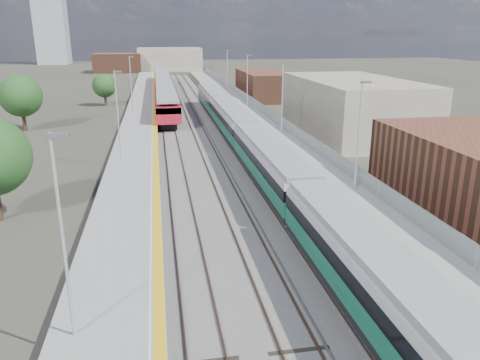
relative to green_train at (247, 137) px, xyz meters
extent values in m
plane|color=#47443A|center=(-1.50, 14.53, -2.06)|extent=(320.00, 320.00, 0.00)
cube|color=#565451|center=(-3.75, 17.03, -2.03)|extent=(10.50, 155.00, 0.06)
cube|color=#4C3323|center=(-0.72, 19.53, -1.95)|extent=(0.07, 160.00, 0.14)
cube|color=#4C3323|center=(0.72, 19.53, -1.95)|extent=(0.07, 160.00, 0.14)
cube|color=#4C3323|center=(-4.22, 19.53, -1.95)|extent=(0.07, 160.00, 0.14)
cube|color=#4C3323|center=(-2.78, 19.53, -1.95)|extent=(0.07, 160.00, 0.14)
cube|color=#4C3323|center=(-7.72, 19.53, -1.95)|extent=(0.07, 160.00, 0.14)
cube|color=#4C3323|center=(-6.28, 19.53, -1.95)|extent=(0.07, 160.00, 0.14)
cube|color=gray|center=(-1.05, 19.53, -1.96)|extent=(0.08, 160.00, 0.10)
cube|color=gray|center=(-2.45, 19.53, -1.96)|extent=(0.08, 160.00, 0.10)
cube|color=slate|center=(3.75, 17.03, -1.56)|extent=(4.70, 155.00, 1.00)
cube|color=gray|center=(3.75, 17.03, -1.06)|extent=(4.70, 155.00, 0.03)
cube|color=gold|center=(1.65, 17.03, -1.04)|extent=(0.40, 155.00, 0.01)
cube|color=gray|center=(5.95, 17.03, -0.46)|extent=(0.06, 155.00, 1.20)
cylinder|color=#9EA0A3|center=(5.10, -13.47, 2.71)|extent=(0.12, 0.12, 7.50)
cube|color=#4C4C4F|center=(5.35, -13.47, 6.36)|extent=(0.70, 0.18, 0.14)
cylinder|color=#9EA0A3|center=(5.10, 6.53, 2.71)|extent=(0.12, 0.12, 7.50)
cube|color=#4C4C4F|center=(5.35, 6.53, 6.36)|extent=(0.70, 0.18, 0.14)
cylinder|color=#9EA0A3|center=(5.10, 26.53, 2.71)|extent=(0.12, 0.12, 7.50)
cube|color=#4C4C4F|center=(5.35, 26.53, 6.36)|extent=(0.70, 0.18, 0.14)
cylinder|color=#9EA0A3|center=(5.10, 46.53, 2.71)|extent=(0.12, 0.12, 7.50)
cube|color=#4C4C4F|center=(5.35, 46.53, 6.36)|extent=(0.70, 0.18, 0.14)
cube|color=slate|center=(-10.55, 17.03, -1.56)|extent=(4.30, 155.00, 1.00)
cube|color=gray|center=(-10.55, 17.03, -1.06)|extent=(4.30, 155.00, 0.03)
cube|color=gold|center=(-8.65, 17.03, -1.04)|extent=(0.45, 155.00, 0.01)
cube|color=silver|center=(-9.00, 17.03, -1.03)|extent=(0.08, 155.00, 0.01)
cylinder|color=#9EA0A3|center=(-11.70, -27.47, 2.71)|extent=(0.12, 0.12, 7.50)
cube|color=#4C4C4F|center=(-11.45, -27.47, 6.36)|extent=(0.70, 0.18, 0.14)
cylinder|color=#9EA0A3|center=(-11.70, -1.47, 2.71)|extent=(0.12, 0.12, 7.50)
cube|color=#4C4C4F|center=(-11.45, -1.47, 6.36)|extent=(0.70, 0.18, 0.14)
cylinder|color=#9EA0A3|center=(-11.70, 24.53, 2.71)|extent=(0.12, 0.12, 7.50)
cube|color=#4C4C4F|center=(-11.45, 24.53, 6.36)|extent=(0.70, 0.18, 0.14)
cube|color=gray|center=(14.50, 9.53, 1.14)|extent=(11.00, 22.00, 6.40)
cube|color=brown|center=(11.50, 42.53, 0.34)|extent=(8.00, 18.00, 4.80)
cube|color=gray|center=(-3.50, 114.53, 1.44)|extent=(20.00, 14.00, 7.00)
cube|color=brown|center=(-19.50, 109.53, 0.74)|extent=(14.00, 12.00, 5.60)
cube|color=gray|center=(-46.50, 154.53, 17.94)|extent=(11.00, 11.00, 40.00)
cube|color=black|center=(0.00, -27.54, -1.25)|extent=(2.51, 17.99, 0.42)
cube|color=#10553D|center=(0.00, -27.54, -0.51)|extent=(2.60, 17.99, 1.05)
cube|color=black|center=(0.00, -27.54, 0.32)|extent=(2.66, 17.99, 0.72)
cube|color=silver|center=(0.00, -27.54, 0.89)|extent=(2.60, 17.99, 0.44)
cube|color=gray|center=(0.00, -27.54, 1.28)|extent=(2.31, 17.99, 0.37)
cube|color=black|center=(0.00, -9.04, -1.25)|extent=(2.51, 17.99, 0.42)
cube|color=#10553D|center=(0.00, -9.04, -0.51)|extent=(2.60, 17.99, 1.05)
cube|color=black|center=(0.00, -9.04, 0.32)|extent=(2.66, 17.99, 0.72)
cube|color=silver|center=(0.00, -9.04, 0.89)|extent=(2.60, 17.99, 0.44)
cube|color=gray|center=(0.00, -9.04, 1.28)|extent=(2.31, 17.99, 0.37)
cube|color=black|center=(0.00, 9.45, -1.25)|extent=(2.51, 17.99, 0.42)
cube|color=#10553D|center=(0.00, 9.45, -0.51)|extent=(2.60, 17.99, 1.05)
cube|color=black|center=(0.00, 9.45, 0.32)|extent=(2.66, 17.99, 0.72)
cube|color=silver|center=(0.00, 9.45, 0.89)|extent=(2.60, 17.99, 0.44)
cube|color=gray|center=(0.00, 9.45, 1.28)|extent=(2.31, 17.99, 0.37)
cube|color=black|center=(0.00, 27.94, -1.25)|extent=(2.51, 17.99, 0.42)
cube|color=#10553D|center=(0.00, 27.94, -0.51)|extent=(2.60, 17.99, 1.05)
cube|color=black|center=(0.00, 27.94, 0.32)|extent=(2.66, 17.99, 0.72)
cube|color=silver|center=(0.00, 27.94, 0.89)|extent=(2.60, 17.99, 0.44)
cube|color=gray|center=(0.00, 27.94, 1.28)|extent=(2.31, 17.99, 0.37)
cube|color=black|center=(-7.00, 22.84, -1.56)|extent=(2.02, 17.15, 0.70)
cube|color=maroon|center=(-7.00, 22.84, 0.12)|extent=(2.97, 20.18, 2.12)
cube|color=black|center=(-7.00, 22.84, 0.65)|extent=(3.04, 20.18, 0.74)
cube|color=gray|center=(-7.00, 22.84, 1.71)|extent=(2.66, 20.18, 0.42)
cube|color=black|center=(-7.00, 43.52, -1.56)|extent=(2.02, 17.15, 0.70)
cube|color=maroon|center=(-7.00, 43.52, 0.12)|extent=(2.97, 20.18, 2.12)
cube|color=black|center=(-7.00, 43.52, 0.65)|extent=(3.04, 20.18, 0.74)
cube|color=gray|center=(-7.00, 43.52, 1.71)|extent=(2.66, 20.18, 0.42)
cube|color=black|center=(-7.00, 64.20, -1.56)|extent=(2.02, 17.15, 0.70)
cube|color=maroon|center=(-7.00, 64.20, 0.12)|extent=(2.97, 20.18, 2.12)
cube|color=black|center=(-7.00, 64.20, 0.65)|extent=(3.04, 20.18, 0.74)
cube|color=gray|center=(-7.00, 64.20, 1.71)|extent=(2.66, 20.18, 0.42)
cylinder|color=#382619|center=(-24.42, 17.57, -0.87)|extent=(0.44, 0.44, 2.38)
sphere|color=#213F18|center=(-24.42, 17.57, 2.24)|extent=(5.03, 5.03, 5.03)
cylinder|color=#382619|center=(-16.67, 37.55, -1.15)|extent=(0.44, 0.44, 1.83)
sphere|color=#213F18|center=(-16.67, 37.55, 1.24)|extent=(3.86, 3.86, 3.86)
cylinder|color=#382619|center=(23.40, 23.58, -1.01)|extent=(0.44, 0.44, 2.09)
sphere|color=#213F18|center=(23.40, 23.58, 1.72)|extent=(4.41, 4.41, 4.41)
camera|label=1|loc=(-8.30, -42.84, 9.45)|focal=35.00mm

